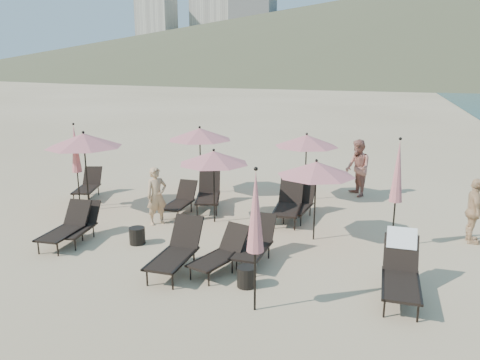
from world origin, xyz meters
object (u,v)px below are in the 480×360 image
(umbrella_open_2, at_px, (316,169))
(beachgoer_a, at_px, (157,196))
(umbrella_open_3, at_px, (200,134))
(beachgoer_c, at_px, (474,211))
(lounger_2, at_px, (177,250))
(umbrella_closed_1, at_px, (398,172))
(lounger_3, at_px, (221,253))
(beachgoer_b, at_px, (358,168))
(lounger_7, at_px, (180,200))
(lounger_10, at_px, (300,203))
(umbrella_closed_0, at_px, (255,213))
(side_table_1, at_px, (247,277))
(lounger_0, at_px, (66,226))
(lounger_5, at_px, (401,269))
(lounger_4, at_px, (255,243))
(lounger_9, at_px, (289,203))
(umbrella_open_4, at_px, (307,141))
(side_table_0, at_px, (137,236))
(umbrella_open_0, at_px, (84,140))
(umbrella_closed_2, at_px, (75,149))
(lounger_1, at_px, (80,225))
(umbrella_open_1, at_px, (214,157))
(lounger_6, at_px, (88,185))
(lounger_8, at_px, (208,193))

(umbrella_open_2, distance_m, beachgoer_a, 4.37)
(umbrella_open_3, bearing_deg, beachgoer_c, -15.23)
(lounger_2, bearing_deg, umbrella_closed_1, 31.72)
(lounger_3, height_order, beachgoer_b, beachgoer_b)
(lounger_7, height_order, lounger_10, lounger_10)
(umbrella_open_2, height_order, umbrella_closed_0, umbrella_closed_0)
(lounger_3, relative_size, side_table_1, 3.96)
(lounger_0, height_order, lounger_5, lounger_5)
(lounger_4, relative_size, lounger_9, 0.89)
(side_table_1, distance_m, beachgoer_a, 4.47)
(umbrella_open_4, relative_size, side_table_0, 5.32)
(lounger_4, height_order, umbrella_open_0, umbrella_open_0)
(umbrella_closed_2, bearing_deg, umbrella_closed_0, -32.61)
(lounger_5, xyz_separation_m, umbrella_open_4, (-2.82, 5.86, 1.39))
(lounger_2, bearing_deg, lounger_10, 66.54)
(lounger_0, height_order, umbrella_open_2, umbrella_open_2)
(lounger_7, relative_size, umbrella_open_3, 0.66)
(umbrella_open_0, bearing_deg, umbrella_open_3, 47.26)
(beachgoer_b, bearing_deg, lounger_5, -16.73)
(lounger_1, relative_size, umbrella_open_1, 0.75)
(umbrella_open_4, distance_m, side_table_1, 6.61)
(lounger_7, height_order, umbrella_open_0, umbrella_open_0)
(lounger_0, distance_m, lounger_6, 4.18)
(lounger_3, xyz_separation_m, umbrella_closed_2, (-5.65, 2.98, 1.39))
(lounger_6, height_order, umbrella_closed_2, umbrella_closed_2)
(lounger_1, xyz_separation_m, umbrella_closed_0, (5.05, -1.99, 1.41))
(lounger_8, relative_size, umbrella_open_3, 0.81)
(lounger_10, bearing_deg, lounger_5, -51.13)
(umbrella_open_1, xyz_separation_m, umbrella_closed_0, (2.37, -4.28, -0.01))
(lounger_0, relative_size, lounger_7, 1.09)
(beachgoer_c, bearing_deg, lounger_5, 149.91)
(umbrella_closed_0, distance_m, umbrella_closed_1, 4.47)
(umbrella_open_2, bearing_deg, lounger_1, -162.09)
(umbrella_open_0, bearing_deg, lounger_3, -28.49)
(umbrella_closed_0, height_order, umbrella_closed_1, umbrella_closed_1)
(umbrella_open_2, xyz_separation_m, umbrella_closed_1, (1.86, 0.06, 0.04))
(lounger_0, height_order, umbrella_open_3, umbrella_open_3)
(lounger_4, height_order, lounger_9, lounger_9)
(lounger_1, height_order, lounger_4, lounger_4)
(umbrella_closed_1, bearing_deg, beachgoer_c, 26.25)
(lounger_6, distance_m, umbrella_open_0, 2.22)
(umbrella_open_0, height_order, umbrella_open_1, umbrella_open_0)
(lounger_7, bearing_deg, umbrella_open_4, 37.36)
(lounger_6, bearing_deg, lounger_10, -17.26)
(lounger_3, distance_m, umbrella_closed_1, 4.46)
(umbrella_open_2, relative_size, side_table_0, 4.98)
(lounger_7, height_order, beachgoer_b, beachgoer_b)
(umbrella_open_1, relative_size, umbrella_open_4, 0.94)
(umbrella_open_0, bearing_deg, beachgoer_b, 28.16)
(umbrella_open_1, distance_m, side_table_1, 4.29)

